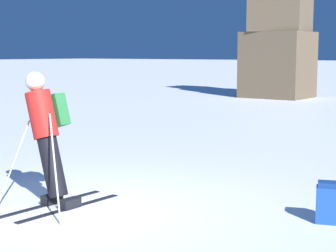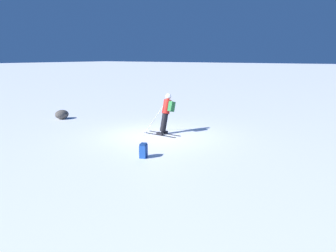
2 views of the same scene
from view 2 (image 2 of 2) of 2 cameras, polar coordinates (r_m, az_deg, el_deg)
name	(u,v)px [view 2 (image 2 of 2)]	position (r m, az deg, el deg)	size (l,w,h in m)	color
ground_plane	(159,136)	(14.27, -1.66, -1.69)	(300.00, 300.00, 0.00)	white
skier	(166,112)	(14.50, -0.29, 2.54)	(1.29, 1.72, 1.81)	black
spare_backpack	(143,151)	(11.20, -4.30, -4.30)	(0.36, 0.31, 0.50)	#194293
exposed_boulder_0	(62,114)	(18.94, -18.01, 1.92)	(0.77, 0.66, 0.50)	#4C4742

